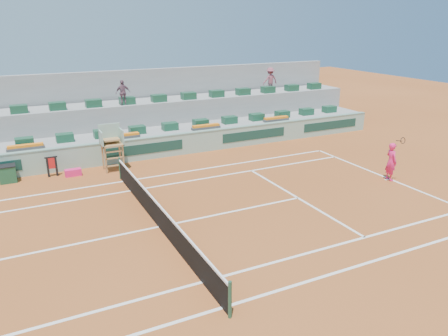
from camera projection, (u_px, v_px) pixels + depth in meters
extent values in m
plane|color=#92461C|center=(159.00, 227.00, 16.53)|extent=(90.00, 90.00, 0.00)
cube|color=#999996|center=(100.00, 144.00, 25.42)|extent=(36.00, 4.00, 1.20)
cube|color=#999996|center=(94.00, 126.00, 26.56)|extent=(36.00, 2.40, 2.60)
cube|color=#999996|center=(88.00, 107.00, 27.63)|extent=(36.00, 0.40, 4.40)
cube|color=#FE216D|center=(73.00, 172.00, 21.91)|extent=(0.79, 0.35, 0.35)
imported|color=#785060|center=(123.00, 93.00, 25.90)|extent=(0.90, 0.42, 1.50)
imported|color=#8F4755|center=(270.00, 80.00, 30.76)|extent=(1.11, 0.65, 1.70)
cube|color=white|center=(389.00, 179.00, 21.52)|extent=(0.12, 10.97, 0.01)
cube|color=white|center=(222.00, 308.00, 11.88)|extent=(23.77, 0.12, 0.01)
cube|color=white|center=(123.00, 181.00, 21.19)|extent=(23.77, 0.12, 0.01)
cube|color=white|center=(202.00, 282.00, 13.04)|extent=(23.77, 0.12, 0.01)
cube|color=white|center=(130.00, 191.00, 20.03)|extent=(23.77, 0.12, 0.01)
cube|color=white|center=(298.00, 198.00, 19.22)|extent=(0.12, 8.23, 0.01)
cube|color=white|center=(159.00, 227.00, 16.53)|extent=(12.80, 0.12, 0.01)
cube|color=white|center=(387.00, 179.00, 21.46)|extent=(0.30, 0.12, 0.01)
cube|color=black|center=(158.00, 216.00, 16.39)|extent=(0.03, 11.87, 0.92)
cube|color=white|center=(158.00, 204.00, 16.23)|extent=(0.06, 11.87, 0.07)
cylinder|color=#1F4931|center=(230.00, 300.00, 11.32)|extent=(0.10, 0.10, 1.10)
cylinder|color=#1F4931|center=(120.00, 168.00, 21.40)|extent=(0.10, 0.10, 1.10)
cube|color=#8FB4A0|center=(109.00, 154.00, 23.56)|extent=(36.00, 0.30, 1.20)
cube|color=gray|center=(108.00, 142.00, 23.35)|extent=(36.00, 0.34, 0.06)
cube|color=#153A30|center=(145.00, 149.00, 24.25)|extent=(4.40, 0.02, 0.56)
cube|color=#153A30|center=(254.00, 135.00, 27.18)|extent=(4.40, 0.02, 0.56)
cube|color=#153A30|center=(331.00, 125.00, 29.70)|extent=(4.40, 0.02, 0.56)
cube|color=#A1703D|center=(106.00, 161.00, 22.11)|extent=(0.08, 0.08, 1.35)
cube|color=#A1703D|center=(123.00, 158.00, 22.49)|extent=(0.08, 0.08, 1.35)
cube|color=#A1703D|center=(103.00, 157.00, 22.71)|extent=(0.08, 0.08, 1.35)
cube|color=#A1703D|center=(120.00, 155.00, 23.09)|extent=(0.08, 0.08, 1.35)
cube|color=#A1703D|center=(112.00, 144.00, 22.37)|extent=(1.10, 0.90, 0.08)
cube|color=#8FB4A0|center=(109.00, 133.00, 22.53)|extent=(1.10, 0.08, 1.00)
cube|color=#8FB4A0|center=(101.00, 139.00, 22.04)|extent=(0.06, 0.90, 0.80)
cube|color=#8FB4A0|center=(121.00, 136.00, 22.47)|extent=(0.06, 0.90, 0.80)
cube|color=#A1703D|center=(111.00, 139.00, 22.38)|extent=(0.80, 0.60, 0.08)
cube|color=#A1703D|center=(115.00, 166.00, 22.41)|extent=(0.90, 0.08, 0.06)
cube|color=#A1703D|center=(114.00, 158.00, 22.28)|extent=(0.90, 0.08, 0.06)
cube|color=#A1703D|center=(114.00, 152.00, 22.17)|extent=(0.90, 0.08, 0.06)
cube|color=#18482F|center=(24.00, 142.00, 22.72)|extent=(0.90, 0.60, 0.44)
cube|color=#18482F|center=(65.00, 138.00, 23.56)|extent=(0.90, 0.60, 0.44)
cube|color=#18482F|center=(102.00, 134.00, 24.40)|extent=(0.90, 0.60, 0.44)
cube|color=#18482F|center=(137.00, 130.00, 25.24)|extent=(0.90, 0.60, 0.44)
cube|color=#18482F|center=(170.00, 126.00, 26.08)|extent=(0.90, 0.60, 0.44)
cube|color=#18482F|center=(201.00, 123.00, 26.92)|extent=(0.90, 0.60, 0.44)
cube|color=#18482F|center=(229.00, 120.00, 27.76)|extent=(0.90, 0.60, 0.44)
cube|color=#18482F|center=(257.00, 117.00, 28.60)|extent=(0.90, 0.60, 0.44)
cube|color=#18482F|center=(282.00, 114.00, 29.44)|extent=(0.90, 0.60, 0.44)
cube|color=#18482F|center=(306.00, 112.00, 30.28)|extent=(0.90, 0.60, 0.44)
cube|color=#18482F|center=(329.00, 109.00, 31.11)|extent=(0.90, 0.60, 0.44)
cube|color=#18482F|center=(19.00, 109.00, 23.88)|extent=(0.90, 0.60, 0.44)
cube|color=#18482F|center=(57.00, 106.00, 24.72)|extent=(0.90, 0.60, 0.44)
cube|color=#18482F|center=(93.00, 103.00, 25.56)|extent=(0.90, 0.60, 0.44)
cube|color=#18482F|center=(127.00, 101.00, 26.40)|extent=(0.90, 0.60, 0.44)
cube|color=#18482F|center=(159.00, 98.00, 27.24)|extent=(0.90, 0.60, 0.44)
cube|color=#18482F|center=(189.00, 96.00, 28.08)|extent=(0.90, 0.60, 0.44)
cube|color=#18482F|center=(217.00, 94.00, 28.92)|extent=(0.90, 0.60, 0.44)
cube|color=#18482F|center=(243.00, 91.00, 29.76)|extent=(0.90, 0.60, 0.44)
cube|color=#18482F|center=(268.00, 90.00, 30.60)|extent=(0.90, 0.60, 0.44)
cube|color=#18482F|center=(292.00, 88.00, 31.44)|extent=(0.90, 0.60, 0.44)
cube|color=#18482F|center=(314.00, 86.00, 32.28)|extent=(0.90, 0.60, 0.44)
cube|color=#474747|center=(26.00, 148.00, 22.08)|extent=(1.80, 0.36, 0.16)
cube|color=orange|center=(25.00, 146.00, 22.04)|extent=(1.70, 0.32, 0.12)
cube|color=#474747|center=(124.00, 137.00, 24.18)|extent=(1.80, 0.36, 0.16)
cube|color=orange|center=(123.00, 135.00, 24.14)|extent=(1.70, 0.32, 0.12)
cube|color=#474747|center=(206.00, 128.00, 26.28)|extent=(1.80, 0.36, 0.16)
cube|color=orange|center=(206.00, 126.00, 26.24)|extent=(1.70, 0.32, 0.12)
cube|color=#474747|center=(276.00, 120.00, 28.38)|extent=(1.80, 0.36, 0.16)
cube|color=orange|center=(276.00, 118.00, 28.34)|extent=(1.70, 0.32, 0.12)
cube|color=#18492C|center=(8.00, 174.00, 21.01)|extent=(0.75, 0.64, 0.80)
cube|color=black|center=(6.00, 166.00, 20.87)|extent=(0.79, 0.69, 0.04)
cube|color=black|center=(48.00, 167.00, 21.66)|extent=(0.10, 0.10, 1.00)
cube|color=black|center=(56.00, 166.00, 21.83)|extent=(0.10, 0.10, 1.00)
cube|color=black|center=(51.00, 157.00, 21.58)|extent=(0.60, 0.08, 0.06)
cube|color=red|center=(52.00, 163.00, 21.66)|extent=(0.44, 0.04, 0.56)
imported|color=#FE216D|center=(391.00, 162.00, 21.13)|extent=(0.57, 0.76, 1.88)
cylinder|color=black|center=(399.00, 141.00, 20.52)|extent=(0.03, 0.35, 0.09)
torus|color=black|center=(403.00, 140.00, 20.31)|extent=(0.31, 0.08, 0.31)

